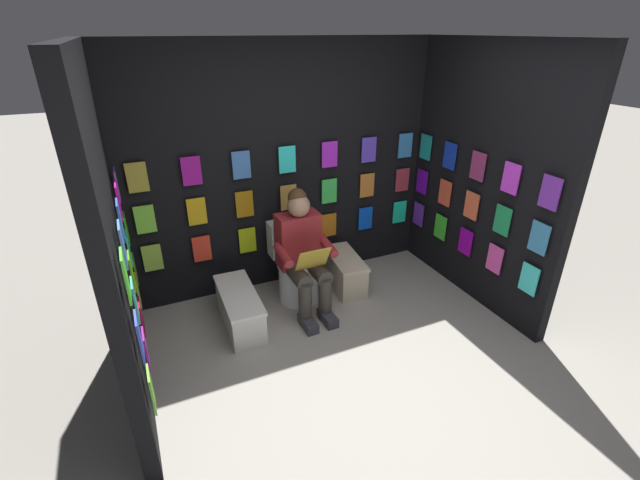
% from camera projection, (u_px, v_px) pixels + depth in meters
% --- Properties ---
extents(ground_plane, '(30.00, 30.00, 0.00)m').
position_uv_depth(ground_plane, '(383.00, 399.00, 3.22)').
color(ground_plane, '#9E998E').
extents(display_wall_back, '(3.21, 0.14, 2.42)m').
position_uv_depth(display_wall_back, '(285.00, 170.00, 4.32)').
color(display_wall_back, black).
rests_on(display_wall_back, ground).
extents(display_wall_left, '(0.14, 1.94, 2.42)m').
position_uv_depth(display_wall_left, '(483.00, 179.00, 4.08)').
color(display_wall_left, black).
rests_on(display_wall_left, ground).
extents(display_wall_right, '(0.14, 1.94, 2.42)m').
position_uv_depth(display_wall_right, '(111.00, 240.00, 2.89)').
color(display_wall_right, black).
rests_on(display_wall_right, ground).
extents(toilet, '(0.41, 0.56, 0.77)m').
position_uv_depth(toilet, '(295.00, 268.00, 4.34)').
color(toilet, white).
rests_on(toilet, ground).
extents(person_reading, '(0.53, 0.69, 1.19)m').
position_uv_depth(person_reading, '(303.00, 253.00, 4.03)').
color(person_reading, maroon).
rests_on(person_reading, ground).
extents(comic_longbox_near, '(0.36, 0.69, 0.35)m').
position_uv_depth(comic_longbox_near, '(345.00, 271.00, 4.57)').
color(comic_longbox_near, beige).
rests_on(comic_longbox_near, ground).
extents(comic_longbox_far, '(0.33, 0.81, 0.34)m').
position_uv_depth(comic_longbox_far, '(240.00, 308.00, 3.97)').
color(comic_longbox_far, white).
rests_on(comic_longbox_far, ground).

